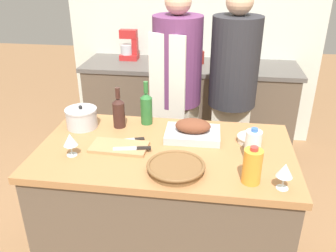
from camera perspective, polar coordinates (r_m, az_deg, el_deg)
kitchen_island at (r=2.25m, az=-0.44°, el=-13.41°), size 1.43×0.80×0.89m
back_counter at (r=3.67m, az=3.36°, el=3.03°), size 2.10×0.60×0.90m
back_wall at (r=3.78m, az=4.17°, el=16.67°), size 2.60×0.10×2.55m
roasting_pan at (r=2.10m, az=3.99°, el=-0.78°), size 0.33×0.23×0.12m
wicker_basket at (r=1.78m, az=1.27°, el=-6.65°), size 0.29×0.29×0.05m
cutting_board at (r=2.01m, az=-7.83°, el=-3.35°), size 0.32×0.18×0.02m
stock_pot at (r=2.29m, az=-13.68°, el=1.28°), size 0.20×0.20×0.15m
mixing_bowl at (r=2.11m, az=12.91°, el=-1.97°), size 0.14×0.14×0.04m
juice_jug at (r=1.72m, az=13.35°, el=-6.27°), size 0.09×0.09×0.19m
milk_jug at (r=1.92m, az=13.46°, el=-2.94°), size 0.09×0.09×0.18m
wine_bottle_green at (r=2.25m, az=-3.49°, el=3.01°), size 0.08×0.08×0.28m
wine_bottle_dark at (r=2.23m, az=-7.90°, el=2.30°), size 0.08×0.08×0.26m
wine_glass_left at (r=1.96m, az=-15.42°, el=-2.21°), size 0.08×0.08×0.13m
wine_glass_right at (r=1.71m, az=18.25°, el=-6.83°), size 0.08×0.08×0.13m
knife_chef at (r=1.97m, az=-5.55°, el=-3.59°), size 0.21×0.07×0.01m
knife_paring at (r=2.10m, az=-5.71°, el=-2.19°), size 0.15×0.08×0.01m
stand_mixer at (r=3.69m, az=-6.25°, el=12.44°), size 0.18×0.14×0.30m
condiment_bottle_tall at (r=3.62m, az=3.62°, el=11.24°), size 0.06×0.06×0.14m
condiment_bottle_short at (r=3.40m, az=12.97°, el=10.01°), size 0.06×0.06×0.17m
condiment_bottle_extra at (r=3.54m, az=5.30°, el=10.91°), size 0.06×0.06×0.14m
person_cook_aproned at (r=2.82m, az=1.44°, el=6.05°), size 0.39×0.41×1.67m
person_cook_guest at (r=2.81m, az=10.29°, el=5.71°), size 0.37×0.37×1.68m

